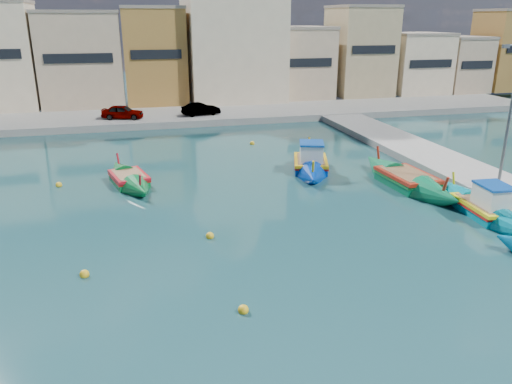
{
  "coord_description": "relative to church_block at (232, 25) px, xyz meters",
  "views": [
    {
      "loc": [
        -1.48,
        -15.49,
        9.15
      ],
      "look_at": [
        4.0,
        6.0,
        1.4
      ],
      "focal_mm": 35.0,
      "sensor_mm": 36.0,
      "label": 1
    }
  ],
  "objects": [
    {
      "name": "luzzu_green",
      "position": [
        -11.81,
        -26.89,
        -8.18
      ],
      "size": [
        3.36,
        7.1,
        2.17
      ],
      "color": "#0A6F2F",
      "rests_on": "ground"
    },
    {
      "name": "north_quay",
      "position": [
        -10.0,
        -8.0,
        -8.11
      ],
      "size": [
        80.0,
        8.0,
        0.6
      ],
      "primitive_type": "cube",
      "color": "gray",
      "rests_on": "ground"
    },
    {
      "name": "north_townhouses",
      "position": [
        -3.32,
        -0.64,
        -3.41
      ],
      "size": [
        83.2,
        7.87,
        10.19
      ],
      "color": "tan",
      "rests_on": "ground"
    },
    {
      "name": "luzzu_turquoise_cabin",
      "position": [
        5.0,
        -36.25,
        -8.09
      ],
      "size": [
        2.48,
        8.43,
        2.67
      ],
      "color": "#00859C",
      "rests_on": "ground"
    },
    {
      "name": "church_block",
      "position": [
        0.0,
        0.0,
        0.0
      ],
      "size": [
        10.0,
        10.0,
        19.1
      ],
      "color": "beige",
      "rests_on": "ground"
    },
    {
      "name": "luzzu_blue_cabin",
      "position": [
        -0.57,
        -26.78,
        -8.06
      ],
      "size": [
        4.37,
        8.36,
        2.88
      ],
      "color": "#0033A9",
      "rests_on": "ground"
    },
    {
      "name": "parked_cars",
      "position": [
        -17.89,
        -9.5,
        -7.2
      ],
      "size": [
        28.96,
        2.41,
        1.25
      ],
      "color": "#4C1919",
      "rests_on": "north_quay"
    },
    {
      "name": "quay_street_lamp",
      "position": [
        7.44,
        -34.0,
        -4.07
      ],
      "size": [
        1.18,
        0.16,
        8.0
      ],
      "color": "#595B60",
      "rests_on": "ground"
    },
    {
      "name": "luzzu_cyan_mid",
      "position": [
        3.69,
        -31.21,
        -8.12
      ],
      "size": [
        2.68,
        9.31,
        2.72
      ],
      "color": "#0B7648",
      "rests_on": "ground"
    },
    {
      "name": "ground",
      "position": [
        -10.0,
        -40.0,
        -8.41
      ],
      "size": [
        160.0,
        160.0,
        0.0
      ],
      "primitive_type": "plane",
      "color": "#154140",
      "rests_on": "ground"
    },
    {
      "name": "mooring_buoys",
      "position": [
        -7.17,
        -33.26,
        -8.33
      ],
      "size": [
        21.87,
        22.69,
        0.36
      ],
      "color": "yellow",
      "rests_on": "ground"
    }
  ]
}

